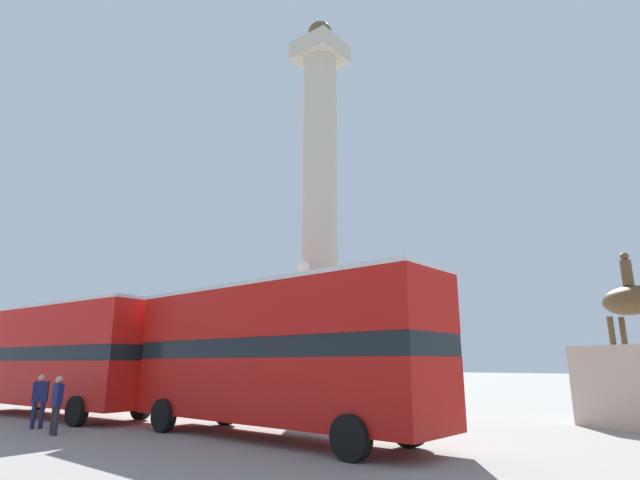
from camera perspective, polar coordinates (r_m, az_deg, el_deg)
name	(u,v)px	position (r m, az deg, el deg)	size (l,w,h in m)	color
ground_plane	(320,417)	(21.11, 0.00, -19.58)	(200.00, 200.00, 0.00)	gray
monument_column	(320,277)	(21.31, 0.00, -4.21)	(5.03, 5.03, 18.15)	#BCB29E
bus_a	(62,354)	(23.67, -27.36, -11.53)	(10.88, 3.34, 4.43)	red
bus_b	(275,352)	(15.07, -5.11, -12.58)	(10.60, 3.07, 4.39)	#B7140F
street_lamp	(303,331)	(17.62, -1.92, -10.38)	(0.42, 0.42, 5.67)	black
pedestrian_near_lamp	(40,398)	(19.64, -29.38, -15.46)	(0.40, 0.48, 1.72)	#192347
pedestrian_by_plinth	(57,402)	(17.72, -27.86, -16.02)	(0.46, 0.23, 1.71)	#28282D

